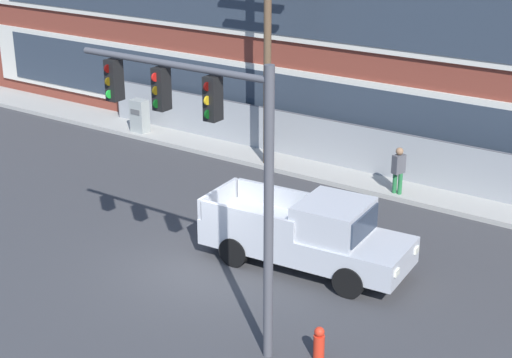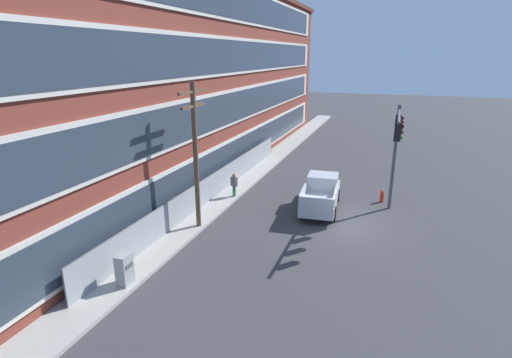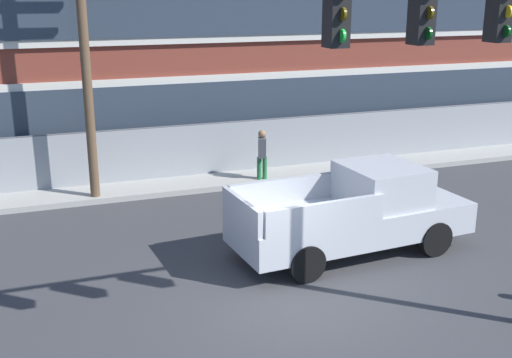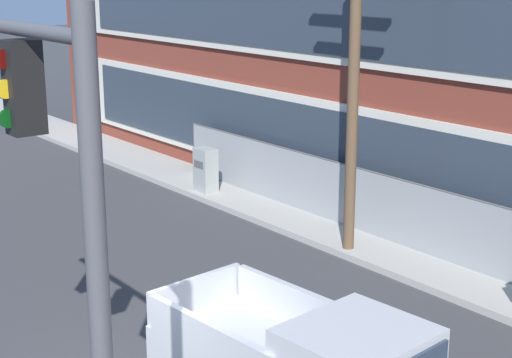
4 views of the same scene
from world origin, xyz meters
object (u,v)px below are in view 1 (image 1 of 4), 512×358
Objects in this scene: electrical_cabinet at (140,118)px; fire_hydrant at (319,344)px; traffic_signal_mast at (207,139)px; pedestrian_near_cabinet at (398,169)px; utility_pole_near_corner at (267,43)px; pickup_truck_silver at (310,235)px.

fire_hydrant is (13.61, -9.32, -0.34)m from electrical_cabinet.
traffic_signal_mast is 3.73× the size of pedestrian_near_cabinet.
pickup_truck_silver is at bearing -47.77° from utility_pole_near_corner.
electrical_cabinet is at bearing 178.55° from utility_pole_near_corner.
utility_pole_near_corner is 6.04m from pedestrian_near_cabinet.
utility_pole_near_corner is 9.97× the size of fire_hydrant.
electrical_cabinet is at bearing 138.58° from traffic_signal_mast.
pickup_truck_silver is (0.15, 3.98, -3.63)m from traffic_signal_mast.
fire_hydrant is (2.33, -3.49, -0.56)m from pickup_truck_silver.
pickup_truck_silver reaches higher than electrical_cabinet.
pedestrian_near_cabinet is at bearing 105.27° from fire_hydrant.
pedestrian_near_cabinet is (-0.01, 9.63, -3.60)m from traffic_signal_mast.
pedestrian_near_cabinet is at bearing 90.05° from traffic_signal_mast.
utility_pole_near_corner is at bearing 129.23° from fire_hydrant.
utility_pole_near_corner is 4.60× the size of pedestrian_near_cabinet.
pickup_truck_silver is at bearing -88.34° from pedestrian_near_cabinet.
traffic_signal_mast is 10.28m from pedestrian_near_cabinet.
utility_pole_near_corner is at bearing 117.37° from traffic_signal_mast.
pickup_truck_silver is 4.23m from fire_hydrant.
utility_pole_near_corner is (-5.15, 5.68, 3.44)m from pickup_truck_silver.
pedestrian_near_cabinet reaches higher than fire_hydrant.
utility_pole_near_corner reaches higher than pedestrian_near_cabinet.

